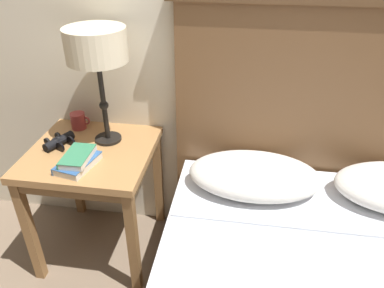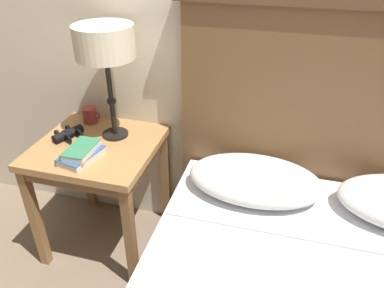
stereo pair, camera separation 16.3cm
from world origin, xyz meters
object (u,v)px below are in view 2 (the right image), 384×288
(book_on_nightstand, at_px, (81,156))
(coffee_mug, at_px, (90,115))
(nightstand, at_px, (100,157))
(book_stacked_on_top, at_px, (81,149))
(binoculars_pair, at_px, (68,134))
(table_lamp, at_px, (105,46))

(book_on_nightstand, relative_size, coffee_mug, 2.17)
(nightstand, bearing_deg, coffee_mug, 126.39)
(book_on_nightstand, bearing_deg, coffee_mug, 112.11)
(book_stacked_on_top, distance_m, coffee_mug, 0.36)
(book_on_nightstand, height_order, binoculars_pair, binoculars_pair)
(book_stacked_on_top, bearing_deg, binoculars_pair, 136.83)
(table_lamp, xyz_separation_m, book_on_nightstand, (-0.05, -0.24, -0.44))
(table_lamp, height_order, binoculars_pair, table_lamp)
(nightstand, relative_size, coffee_mug, 6.19)
(nightstand, bearing_deg, book_stacked_on_top, -89.34)
(table_lamp, xyz_separation_m, book_stacked_on_top, (-0.05, -0.24, -0.41))
(nightstand, bearing_deg, binoculars_pair, 178.31)
(book_on_nightstand, distance_m, coffee_mug, 0.37)
(table_lamp, distance_m, book_on_nightstand, 0.51)
(nightstand, xyz_separation_m, binoculars_pair, (-0.16, 0.00, 0.11))
(book_stacked_on_top, bearing_deg, nightstand, 90.66)
(table_lamp, height_order, book_on_nightstand, table_lamp)
(table_lamp, distance_m, binoculars_pair, 0.49)
(book_stacked_on_top, bearing_deg, book_on_nightstand, -104.39)
(table_lamp, bearing_deg, coffee_mug, 153.55)
(book_on_nightstand, bearing_deg, nightstand, 90.14)
(table_lamp, relative_size, coffee_mug, 5.34)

